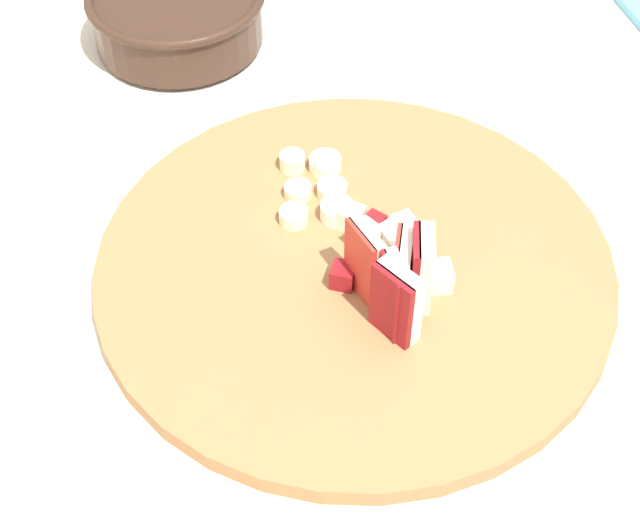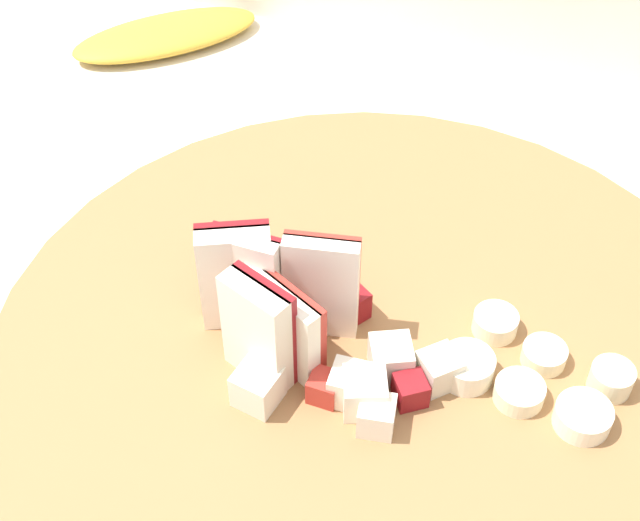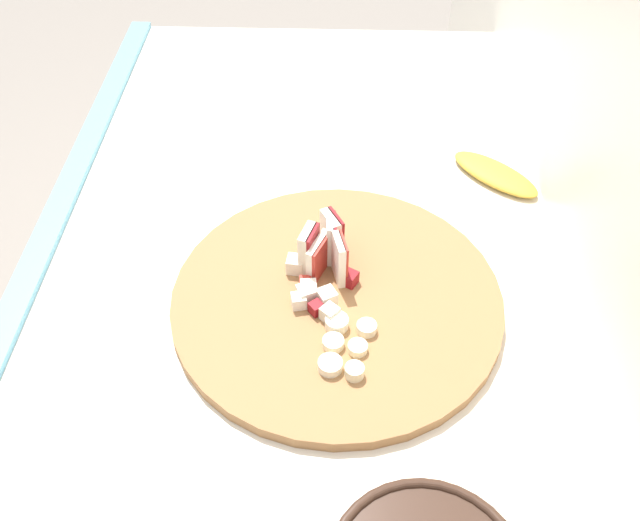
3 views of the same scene
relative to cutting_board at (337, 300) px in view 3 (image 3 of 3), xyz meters
The scene contains 8 objects.
ground 0.88m from the cutting_board, 151.67° to the right, with size 10.00×10.00×0.00m, color gray.
tiled_countertop 0.46m from the cutting_board, 151.37° to the right, with size 1.24×0.73×0.87m.
tile_backsplash 0.38m from the cutting_board, 109.62° to the left, with size 2.40×0.04×1.41m, color silver.
cutting_board is the anchor object (origin of this frame).
apple_wedge_fan 0.07m from the cutting_board, 163.90° to the right, with size 0.09×0.06×0.07m.
apple_dice_pile 0.03m from the cutting_board, 87.06° to the right, with size 0.11×0.10×0.02m.
banana_slice_rows 0.08m from the cutting_board, ahead, with size 0.10×0.07×0.01m.
banana_peel 0.36m from the cutting_board, 138.01° to the left, with size 0.15×0.06×0.02m, color gold.
Camera 3 is at (0.70, 0.06, 1.54)m, focal length 39.16 mm.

